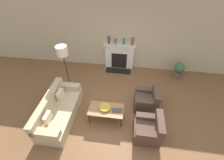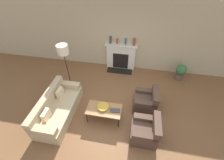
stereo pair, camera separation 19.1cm
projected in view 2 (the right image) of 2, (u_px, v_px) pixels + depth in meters
The scene contains 15 objects.
ground_plane at pixel (114, 118), 4.80m from camera, with size 18.00×18.00×0.00m, color brown.
wall_back at pixel (126, 36), 5.96m from camera, with size 18.00×0.06×2.90m.
fireplace at pixel (121, 57), 6.47m from camera, with size 1.33×0.59×1.16m.
couch at pixel (57, 108), 4.72m from camera, with size 0.86×1.98×0.79m.
armchair_near at pixel (146, 131), 4.14m from camera, with size 0.74×0.74×0.79m.
armchair_far at pixel (146, 101), 4.93m from camera, with size 0.74×0.74×0.79m.
coffee_table at pixel (104, 110), 4.54m from camera, with size 1.05×0.56×0.45m.
bowl at pixel (103, 107), 4.53m from camera, with size 0.35×0.35×0.06m.
book at pixel (115, 110), 4.46m from camera, with size 0.31×0.18×0.02m.
floor_lamp at pixel (64, 54), 4.97m from camera, with size 0.39×0.39×1.78m.
mantel_vase_left at pixel (110, 40), 6.05m from camera, with size 0.09×0.09×0.30m.
mantel_vase_center_left at pixel (117, 41), 6.03m from camera, with size 0.07×0.07×0.23m.
mantel_vase_center_right at pixel (126, 42), 5.97m from camera, with size 0.07×0.07×0.26m.
mantel_vase_right at pixel (134, 42), 5.92m from camera, with size 0.10×0.10×0.29m.
potted_plant at pixel (181, 71), 6.00m from camera, with size 0.41×0.41×0.68m.
Camera 2 is at (0.45, -2.75, 4.09)m, focal length 24.00 mm.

